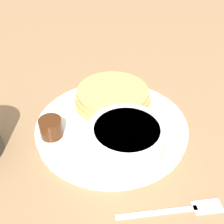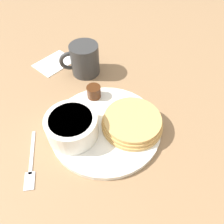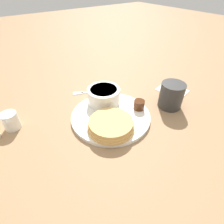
{
  "view_description": "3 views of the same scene",
  "coord_description": "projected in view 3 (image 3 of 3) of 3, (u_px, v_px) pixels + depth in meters",
  "views": [
    {
      "loc": [
        0.3,
        -0.2,
        0.32
      ],
      "look_at": [
        -0.01,
        0.01,
        0.03
      ],
      "focal_mm": 45.0,
      "sensor_mm": 36.0,
      "label": 1
    },
    {
      "loc": [
        0.16,
        0.26,
        0.42
      ],
      "look_at": [
        -0.02,
        -0.0,
        0.05
      ],
      "focal_mm": 35.0,
      "sensor_mm": 36.0,
      "label": 2
    },
    {
      "loc": [
        -0.35,
        0.25,
        0.37
      ],
      "look_at": [
        -0.01,
        0.0,
        0.03
      ],
      "focal_mm": 28.0,
      "sensor_mm": 36.0,
      "label": 3
    }
  ],
  "objects": [
    {
      "name": "fork",
      "position": [
        86.0,
        92.0,
        0.69
      ],
      "size": [
        0.07,
        0.13,
        0.0
      ],
      "color": "silver",
      "rests_on": "ground_plane"
    },
    {
      "name": "plate",
      "position": [
        111.0,
        116.0,
        0.57
      ],
      "size": [
        0.26,
        0.26,
        0.01
      ],
      "color": "white",
      "rests_on": "ground_plane"
    },
    {
      "name": "bowl",
      "position": [
        104.0,
        95.0,
        0.6
      ],
      "size": [
        0.11,
        0.11,
        0.05
      ],
      "color": "white",
      "rests_on": "plate"
    },
    {
      "name": "syrup_cup",
      "position": [
        139.0,
        105.0,
        0.58
      ],
      "size": [
        0.04,
        0.04,
        0.03
      ],
      "color": "#47230F",
      "rests_on": "plate"
    },
    {
      "name": "coffee_mug",
      "position": [
        171.0,
        95.0,
        0.6
      ],
      "size": [
        0.11,
        0.08,
        0.09
      ],
      "color": "#333333",
      "rests_on": "ground_plane"
    },
    {
      "name": "creamer_pitcher_near",
      "position": [
        11.0,
        121.0,
        0.52
      ],
      "size": [
        0.07,
        0.05,
        0.06
      ],
      "color": "white",
      "rests_on": "ground_plane"
    },
    {
      "name": "ground_plane",
      "position": [
        111.0,
        117.0,
        0.57
      ],
      "size": [
        4.0,
        4.0,
        0.0
      ],
      "primitive_type": "plane",
      "color": "#93704C"
    },
    {
      "name": "napkin",
      "position": [
        172.0,
        90.0,
        0.7
      ],
      "size": [
        0.13,
        0.11,
        0.0
      ],
      "color": "white",
      "rests_on": "ground_plane"
    },
    {
      "name": "pancake_stack",
      "position": [
        111.0,
        125.0,
        0.51
      ],
      "size": [
        0.14,
        0.14,
        0.03
      ],
      "color": "tan",
      "rests_on": "plate"
    },
    {
      "name": "butter_ramekin",
      "position": [
        106.0,
        94.0,
        0.63
      ],
      "size": [
        0.05,
        0.05,
        0.05
      ],
      "color": "white",
      "rests_on": "plate"
    }
  ]
}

